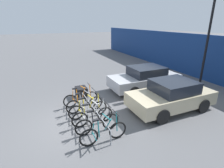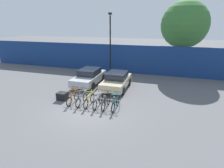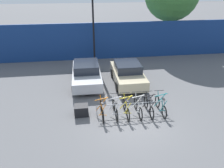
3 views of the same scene
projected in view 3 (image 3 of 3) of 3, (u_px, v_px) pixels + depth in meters
name	position (u px, v px, depth m)	size (l,w,h in m)	color
ground_plane	(132.00, 120.00, 10.77)	(120.00, 120.00, 0.00)	#59595B
hoarding_wall	(109.00, 41.00, 18.58)	(36.00, 0.16, 3.09)	navy
bike_rack	(131.00, 105.00, 11.17)	(3.59, 0.04, 0.57)	gray
bicycle_orange	(102.00, 110.00, 10.89)	(0.68, 1.71, 1.05)	black
bicycle_silver	(115.00, 109.00, 10.98)	(0.68, 1.71, 1.05)	black
bicycle_yellow	(126.00, 108.00, 11.05)	(0.68, 1.71, 1.05)	black
bicycle_white	(138.00, 107.00, 11.12)	(0.68, 1.71, 1.05)	black
bicycle_black	(149.00, 107.00, 11.19)	(0.68, 1.71, 1.05)	black
bicycle_teal	(161.00, 106.00, 11.27)	(0.68, 1.71, 1.05)	black
car_silver	(86.00, 73.00, 14.37)	(1.91, 4.26, 1.40)	#B7B7BC
car_beige	(128.00, 73.00, 14.37)	(1.91, 3.97, 1.40)	#C1B28E
lamp_post	(93.00, 20.00, 16.68)	(0.24, 0.44, 6.28)	black
cargo_crate	(81.00, 110.00, 11.07)	(0.70, 0.56, 0.55)	black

